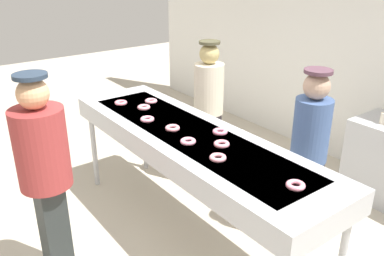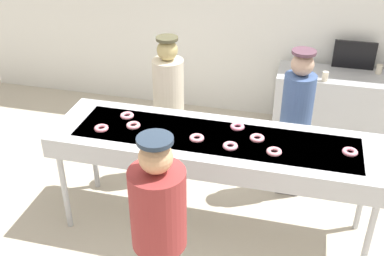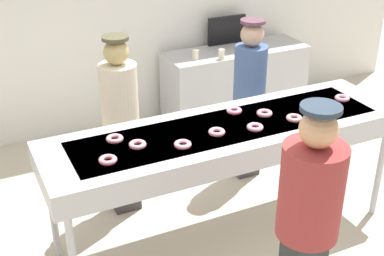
{
  "view_description": "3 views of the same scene",
  "coord_description": "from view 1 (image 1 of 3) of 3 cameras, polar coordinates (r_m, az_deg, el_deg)",
  "views": [
    {
      "loc": [
        2.58,
        -1.92,
        2.44
      ],
      "look_at": [
        -0.23,
        0.19,
        0.96
      ],
      "focal_mm": 37.96,
      "sensor_mm": 36.0,
      "label": 1
    },
    {
      "loc": [
        0.67,
        -3.49,
        3.21
      ],
      "look_at": [
        -0.29,
        0.31,
        0.91
      ],
      "focal_mm": 44.17,
      "sensor_mm": 36.0,
      "label": 2
    },
    {
      "loc": [
        -1.85,
        -3.22,
        2.9
      ],
      "look_at": [
        -0.15,
        0.33,
        0.91
      ],
      "focal_mm": 49.34,
      "sensor_mm": 36.0,
      "label": 3
    }
  ],
  "objects": [
    {
      "name": "worker_assistant",
      "position": [
        4.44,
        2.32,
        2.88
      ],
      "size": [
        0.32,
        0.32,
        1.65
      ],
      "rotation": [
        0.0,
        0.0,
        3.1
      ],
      "color": "#342E32",
      "rests_on": "ground"
    },
    {
      "name": "paper_cup_0",
      "position": [
        4.59,
        25.34,
        1.24
      ],
      "size": [
        0.07,
        0.07,
        0.12
      ],
      "primitive_type": "cylinder",
      "color": "beige",
      "rests_on": "prep_counter"
    },
    {
      "name": "strawberry_donut_9",
      "position": [
        3.77,
        -6.3,
        1.24
      ],
      "size": [
        0.15,
        0.15,
        0.04
      ],
      "primitive_type": "torus",
      "rotation": [
        0.0,
        0.0,
        1.43
      ],
      "color": "pink",
      "rests_on": "fryer_conveyor"
    },
    {
      "name": "strawberry_donut_6",
      "position": [
        4.25,
        -9.97,
        3.51
      ],
      "size": [
        0.16,
        0.16,
        0.04
      ],
      "primitive_type": "torus",
      "rotation": [
        0.0,
        0.0,
        2.81
      ],
      "color": "pink",
      "rests_on": "fryer_conveyor"
    },
    {
      "name": "strawberry_donut_4",
      "position": [
        3.56,
        -2.75,
        -0.01
      ],
      "size": [
        0.15,
        0.15,
        0.04
      ],
      "primitive_type": "torus",
      "rotation": [
        0.0,
        0.0,
        2.91
      ],
      "color": "pink",
      "rests_on": "fryer_conveyor"
    },
    {
      "name": "strawberry_donut_5",
      "position": [
        4.08,
        -6.78,
        2.9
      ],
      "size": [
        0.17,
        0.17,
        0.04
      ],
      "primitive_type": "torus",
      "rotation": [
        0.0,
        0.0,
        0.5
      ],
      "color": "pink",
      "rests_on": "fryer_conveyor"
    },
    {
      "name": "strawberry_donut_7",
      "position": [
        2.77,
        14.34,
        -7.8
      ],
      "size": [
        0.16,
        0.16,
        0.04
      ],
      "primitive_type": "torus",
      "rotation": [
        0.0,
        0.0,
        0.25
      ],
      "color": "pink",
      "rests_on": "fryer_conveyor"
    },
    {
      "name": "strawberry_donut_2",
      "position": [
        3.49,
        3.96,
        -0.52
      ],
      "size": [
        0.17,
        0.17,
        0.04
      ],
      "primitive_type": "torus",
      "rotation": [
        0.0,
        0.0,
        1.98
      ],
      "color": "pink",
      "rests_on": "fryer_conveyor"
    },
    {
      "name": "worker_baker",
      "position": [
        3.64,
        16.07,
        -3.09
      ],
      "size": [
        0.31,
        0.31,
        1.62
      ],
      "rotation": [
        0.0,
        0.0,
        3.32
      ],
      "color": "#3A3A3E",
      "rests_on": "ground"
    },
    {
      "name": "ground_plane",
      "position": [
        4.04,
        -0.21,
        -14.38
      ],
      "size": [
        16.0,
        16.0,
        0.0
      ],
      "primitive_type": "plane",
      "color": "beige"
    },
    {
      "name": "customer_waiting",
      "position": [
        3.14,
        -19.95,
        -5.64
      ],
      "size": [
        0.38,
        0.38,
        1.74
      ],
      "rotation": [
        0.0,
        0.0,
        -0.05
      ],
      "color": "#282D2D",
      "rests_on": "ground"
    },
    {
      "name": "strawberry_donut_8",
      "position": [
        3.3,
        -0.56,
        -1.88
      ],
      "size": [
        0.16,
        0.16,
        0.04
      ],
      "primitive_type": "torus",
      "rotation": [
        0.0,
        0.0,
        1.89
      ],
      "color": "pink",
      "rests_on": "fryer_conveyor"
    },
    {
      "name": "strawberry_donut_1",
      "position": [
        4.26,
        -5.78,
        3.79
      ],
      "size": [
        0.16,
        0.16,
        0.04
      ],
      "primitive_type": "torus",
      "rotation": [
        0.0,
        0.0,
        1.84
      ],
      "color": "pink",
      "rests_on": "fryer_conveyor"
    },
    {
      "name": "fryer_conveyor",
      "position": [
        3.54,
        -0.23,
        -2.08
      ],
      "size": [
        2.95,
        0.82,
        1.04
      ],
      "color": "#B7BABF",
      "rests_on": "ground"
    },
    {
      "name": "strawberry_donut_0",
      "position": [
        3.04,
        3.65,
        -4.18
      ],
      "size": [
        0.13,
        0.13,
        0.04
      ],
      "primitive_type": "torus",
      "rotation": [
        0.0,
        0.0,
        3.12
      ],
      "color": "pink",
      "rests_on": "fryer_conveyor"
    },
    {
      "name": "strawberry_donut_3",
      "position": [
        3.26,
        4.18,
        -2.26
      ],
      "size": [
        0.18,
        0.18,
        0.04
      ],
      "primitive_type": "torus",
      "rotation": [
        0.0,
        0.0,
        0.84
      ],
      "color": "pink",
      "rests_on": "fryer_conveyor"
    },
    {
      "name": "back_wall",
      "position": [
        5.2,
        23.26,
        12.31
      ],
      "size": [
        8.0,
        0.12,
        3.3
      ],
      "primitive_type": "cube",
      "color": "white",
      "rests_on": "ground"
    }
  ]
}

